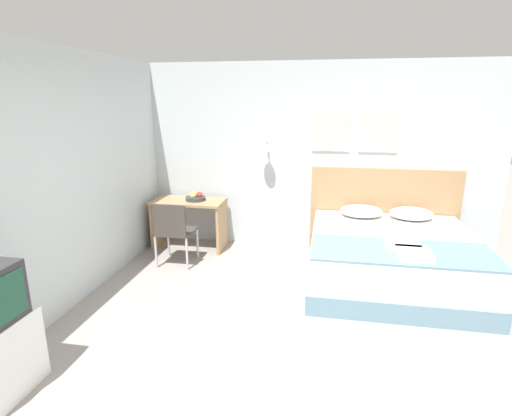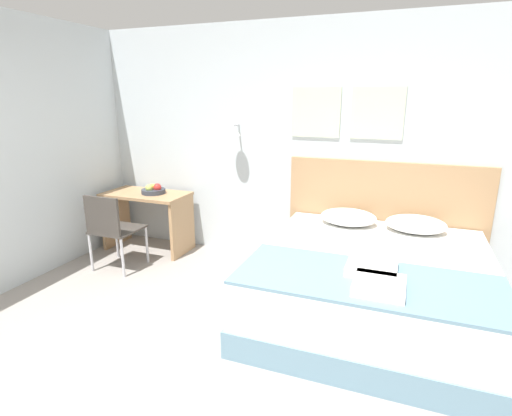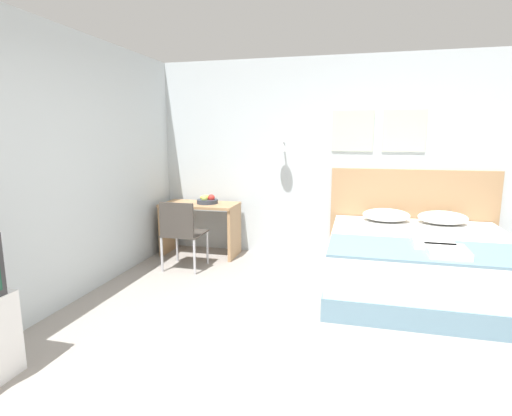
{
  "view_description": "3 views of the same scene",
  "coord_description": "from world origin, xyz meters",
  "px_view_note": "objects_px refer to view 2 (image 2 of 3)",
  "views": [
    {
      "loc": [
        0.34,
        -2.92,
        2.13
      ],
      "look_at": [
        -0.46,
        1.41,
        0.93
      ],
      "focal_mm": 28.0,
      "sensor_mm": 36.0,
      "label": 1
    },
    {
      "loc": [
        1.31,
        -1.52,
        1.86
      ],
      "look_at": [
        0.13,
        1.56,
        0.94
      ],
      "focal_mm": 28.0,
      "sensor_mm": 36.0,
      "label": 2
    },
    {
      "loc": [
        0.43,
        -2.61,
        1.64
      ],
      "look_at": [
        -0.65,
        1.63,
        0.84
      ],
      "focal_mm": 28.0,
      "sensor_mm": 36.0,
      "label": 3
    }
  ],
  "objects_px": {
    "folded_towel_near_foot": "(372,268)",
    "desk": "(147,211)",
    "pillow_left": "(348,217)",
    "throw_blanket": "(366,280)",
    "fruit_bowl": "(153,190)",
    "desk_chair": "(111,226)",
    "folded_towel_mid_bed": "(379,285)",
    "bed": "(371,286)",
    "pillow_right": "(416,224)",
    "headboard": "(383,219)"
  },
  "relations": [
    {
      "from": "bed",
      "to": "desk_chair",
      "type": "xyz_separation_m",
      "value": [
        -2.74,
        0.0,
        0.22
      ]
    },
    {
      "from": "desk_chair",
      "to": "folded_towel_mid_bed",
      "type": "bearing_deg",
      "value": -14.11
    },
    {
      "from": "throw_blanket",
      "to": "folded_towel_mid_bed",
      "type": "relative_size",
      "value": 5.29
    },
    {
      "from": "headboard",
      "to": "folded_towel_near_foot",
      "type": "height_order",
      "value": "headboard"
    },
    {
      "from": "desk",
      "to": "desk_chair",
      "type": "bearing_deg",
      "value": -87.56
    },
    {
      "from": "folded_towel_mid_bed",
      "to": "desk_chair",
      "type": "relative_size",
      "value": 0.41
    },
    {
      "from": "desk",
      "to": "fruit_bowl",
      "type": "bearing_deg",
      "value": 5.89
    },
    {
      "from": "pillow_left",
      "to": "throw_blanket",
      "type": "distance_m",
      "value": 1.33
    },
    {
      "from": "throw_blanket",
      "to": "headboard",
      "type": "bearing_deg",
      "value": 90.0
    },
    {
      "from": "pillow_left",
      "to": "folded_towel_near_foot",
      "type": "height_order",
      "value": "pillow_left"
    },
    {
      "from": "folded_towel_mid_bed",
      "to": "desk_chair",
      "type": "bearing_deg",
      "value": 165.89
    },
    {
      "from": "folded_towel_near_foot",
      "to": "headboard",
      "type": "bearing_deg",
      "value": 90.79
    },
    {
      "from": "throw_blanket",
      "to": "bed",
      "type": "bearing_deg",
      "value": 90.0
    },
    {
      "from": "throw_blanket",
      "to": "desk_chair",
      "type": "relative_size",
      "value": 2.14
    },
    {
      "from": "pillow_right",
      "to": "fruit_bowl",
      "type": "distance_m",
      "value": 2.99
    },
    {
      "from": "throw_blanket",
      "to": "desk",
      "type": "distance_m",
      "value": 3.05
    },
    {
      "from": "bed",
      "to": "folded_towel_mid_bed",
      "type": "bearing_deg",
      "value": -82.47
    },
    {
      "from": "folded_towel_near_foot",
      "to": "desk",
      "type": "height_order",
      "value": "desk"
    },
    {
      "from": "pillow_right",
      "to": "pillow_left",
      "type": "bearing_deg",
      "value": 180.0
    },
    {
      "from": "folded_towel_near_foot",
      "to": "desk",
      "type": "bearing_deg",
      "value": 157.98
    },
    {
      "from": "pillow_left",
      "to": "fruit_bowl",
      "type": "xyz_separation_m",
      "value": [
        -2.34,
        -0.01,
        0.09
      ]
    },
    {
      "from": "fruit_bowl",
      "to": "headboard",
      "type": "bearing_deg",
      "value": 6.64
    },
    {
      "from": "throw_blanket",
      "to": "folded_towel_mid_bed",
      "type": "xyz_separation_m",
      "value": [
        0.09,
        -0.14,
        0.04
      ]
    },
    {
      "from": "pillow_right",
      "to": "fruit_bowl",
      "type": "relative_size",
      "value": 1.97
    },
    {
      "from": "bed",
      "to": "throw_blanket",
      "type": "height_order",
      "value": "throw_blanket"
    },
    {
      "from": "fruit_bowl",
      "to": "desk_chair",
      "type": "bearing_deg",
      "value": -96.26
    },
    {
      "from": "pillow_left",
      "to": "desk_chair",
      "type": "xyz_separation_m",
      "value": [
        -2.42,
        -0.72,
        -0.16
      ]
    },
    {
      "from": "bed",
      "to": "headboard",
      "type": "distance_m",
      "value": 1.06
    },
    {
      "from": "headboard",
      "to": "desk",
      "type": "distance_m",
      "value": 2.79
    },
    {
      "from": "pillow_left",
      "to": "pillow_right",
      "type": "relative_size",
      "value": 1.0
    },
    {
      "from": "pillow_left",
      "to": "folded_towel_near_foot",
      "type": "bearing_deg",
      "value": -73.49
    },
    {
      "from": "folded_towel_mid_bed",
      "to": "desk",
      "type": "bearing_deg",
      "value": 153.87
    },
    {
      "from": "folded_towel_near_foot",
      "to": "fruit_bowl",
      "type": "relative_size",
      "value": 1.24
    },
    {
      "from": "headboard",
      "to": "folded_towel_near_foot",
      "type": "distance_m",
      "value": 1.45
    },
    {
      "from": "bed",
      "to": "pillow_left",
      "type": "distance_m",
      "value": 0.88
    },
    {
      "from": "pillow_right",
      "to": "desk_chair",
      "type": "xyz_separation_m",
      "value": [
        -3.06,
        -0.72,
        -0.16
      ]
    },
    {
      "from": "folded_towel_near_foot",
      "to": "desk_chair",
      "type": "relative_size",
      "value": 0.41
    },
    {
      "from": "headboard",
      "to": "folded_towel_near_foot",
      "type": "xyz_separation_m",
      "value": [
        0.02,
        -1.45,
        0.04
      ]
    },
    {
      "from": "pillow_left",
      "to": "pillow_right",
      "type": "xyz_separation_m",
      "value": [
        0.64,
        0.0,
        0.0
      ]
    },
    {
      "from": "folded_towel_mid_bed",
      "to": "desk",
      "type": "distance_m",
      "value": 3.19
    },
    {
      "from": "pillow_right",
      "to": "fruit_bowl",
      "type": "bearing_deg",
      "value": -179.72
    },
    {
      "from": "desk_chair",
      "to": "pillow_right",
      "type": "bearing_deg",
      "value": 13.19
    },
    {
      "from": "desk",
      "to": "desk_chair",
      "type": "relative_size",
      "value": 1.19
    },
    {
      "from": "folded_towel_near_foot",
      "to": "folded_towel_mid_bed",
      "type": "distance_m",
      "value": 0.29
    },
    {
      "from": "folded_towel_mid_bed",
      "to": "desk",
      "type": "relative_size",
      "value": 0.34
    },
    {
      "from": "pillow_left",
      "to": "folded_towel_mid_bed",
      "type": "xyz_separation_m",
      "value": [
        0.42,
        -1.43,
        -0.02
      ]
    },
    {
      "from": "headboard",
      "to": "folded_towel_near_foot",
      "type": "bearing_deg",
      "value": -89.21
    },
    {
      "from": "pillow_right",
      "to": "bed",
      "type": "bearing_deg",
      "value": -114.08
    },
    {
      "from": "throw_blanket",
      "to": "folded_towel_near_foot",
      "type": "relative_size",
      "value": 5.21
    },
    {
      "from": "throw_blanket",
      "to": "folded_towel_mid_bed",
      "type": "bearing_deg",
      "value": -55.79
    }
  ]
}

